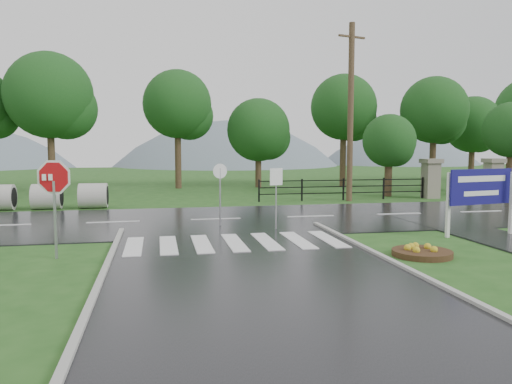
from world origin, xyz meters
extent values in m
plane|color=#224F1A|center=(0.00, 0.00, 0.00)|extent=(120.00, 120.00, 0.00)
cube|color=black|center=(0.00, 10.00, 0.00)|extent=(90.00, 8.00, 0.04)
cube|color=#262629|center=(8.50, 4.00, 0.00)|extent=(2.20, 11.00, 0.04)
cube|color=silver|center=(-3.00, 5.00, 0.06)|extent=(0.50, 2.80, 0.02)
cube|color=silver|center=(-2.00, 5.00, 0.06)|extent=(0.50, 2.80, 0.02)
cube|color=silver|center=(-1.00, 5.00, 0.06)|extent=(0.50, 2.80, 0.02)
cube|color=silver|center=(0.00, 5.00, 0.06)|extent=(0.50, 2.80, 0.02)
cube|color=silver|center=(1.00, 5.00, 0.06)|extent=(0.50, 2.80, 0.02)
cube|color=silver|center=(2.00, 5.00, 0.06)|extent=(0.50, 2.80, 0.02)
cube|color=silver|center=(3.00, 5.00, 0.06)|extent=(0.50, 2.80, 0.02)
cube|color=gray|center=(13.00, 16.00, 1.00)|extent=(0.80, 0.80, 2.00)
cube|color=#6B6659|center=(13.00, 16.00, 2.12)|extent=(1.00, 1.00, 0.24)
cube|color=gray|center=(17.00, 16.00, 1.00)|extent=(0.80, 0.80, 2.00)
cube|color=#6B6659|center=(17.00, 16.00, 2.12)|extent=(1.00, 1.00, 0.24)
cube|color=black|center=(7.75, 16.00, 0.40)|extent=(9.50, 0.05, 0.05)
cube|color=black|center=(7.75, 16.00, 0.75)|extent=(9.50, 0.05, 0.05)
cube|color=black|center=(7.75, 16.00, 1.10)|extent=(9.50, 0.05, 0.05)
cube|color=black|center=(3.00, 16.00, 0.60)|extent=(0.08, 0.08, 1.20)
cube|color=black|center=(12.50, 16.00, 0.60)|extent=(0.08, 0.08, 1.20)
cube|color=black|center=(17.50, 16.00, 0.60)|extent=(0.08, 0.08, 1.20)
sphere|color=slate|center=(8.00, 65.00, -17.28)|extent=(48.00, 48.00, 48.00)
sphere|color=slate|center=(36.00, 65.00, -12.96)|extent=(36.00, 36.00, 36.00)
cylinder|color=#9E9B93|center=(-7.43, 15.00, 0.60)|extent=(1.30, 1.20, 1.20)
cylinder|color=#9E9B93|center=(-5.33, 15.00, 0.60)|extent=(1.30, 1.20, 1.20)
cube|color=#939399|center=(-4.96, 4.00, 1.04)|extent=(0.06, 0.06, 2.08)
cylinder|color=white|center=(-4.96, 4.01, 2.19)|extent=(1.21, 0.33, 1.25)
cylinder|color=#B80C12|center=(-4.96, 4.00, 2.19)|extent=(1.06, 0.30, 1.09)
cube|color=silver|center=(7.03, 4.77, 1.07)|extent=(0.12, 0.12, 2.14)
cube|color=silver|center=(9.38, 4.77, 1.07)|extent=(0.12, 0.12, 2.14)
cube|color=navy|center=(8.21, 4.77, 1.66)|extent=(2.53, 0.53, 1.17)
cube|color=white|center=(8.21, 4.74, 1.92)|extent=(2.00, 0.38, 0.19)
cube|color=white|center=(8.21, 4.74, 1.44)|extent=(1.47, 0.28, 0.16)
cylinder|color=#332111|center=(4.79, 2.40, 0.08)|extent=(1.62, 1.62, 0.16)
cube|color=#939399|center=(1.82, 7.19, 1.04)|extent=(0.04, 0.04, 2.08)
cube|color=white|center=(1.82, 7.17, 1.92)|extent=(0.48, 0.15, 0.60)
cylinder|color=#939399|center=(-0.03, 8.34, 1.09)|extent=(0.07, 0.07, 2.18)
cylinder|color=white|center=(-0.03, 8.32, 2.07)|extent=(0.53, 0.16, 0.55)
cylinder|color=#473523|center=(7.89, 15.50, 4.72)|extent=(0.31, 0.31, 9.43)
cube|color=brown|center=(7.89, 15.50, 8.70)|extent=(1.64, 0.56, 0.10)
cylinder|color=#3D2B1C|center=(11.12, 17.50, 1.37)|extent=(0.39, 0.39, 2.74)
sphere|color=#133F15|center=(11.12, 17.50, 3.29)|extent=(3.11, 3.11, 3.11)
cylinder|color=#3D2B1C|center=(19.25, 17.50, 1.65)|extent=(0.47, 0.47, 3.31)
sphere|color=#133F15|center=(19.25, 17.50, 3.97)|extent=(3.43, 3.43, 3.43)
camera|label=1|loc=(-2.27, -9.88, 3.03)|focal=35.00mm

